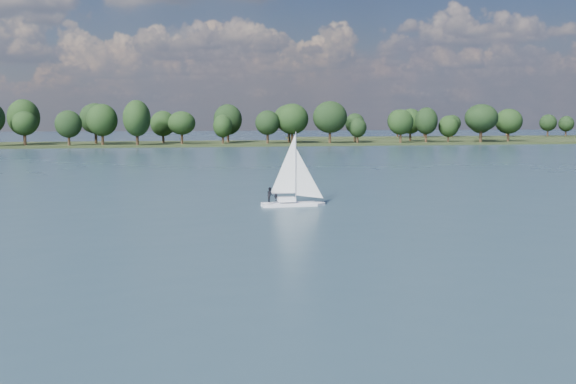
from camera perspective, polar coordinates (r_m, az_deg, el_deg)
The scene contains 5 objects.
ground at distance 125.55m, azimuth -8.31°, elevation 2.05°, with size 700.00×700.00×0.00m, color #233342.
far_shore at distance 237.32m, azimuth -9.43°, elevation 4.17°, with size 660.00×40.00×1.50m, color black.
far_shore_back at distance 329.52m, azimuth 19.49°, elevation 4.55°, with size 220.00×30.00×1.40m, color black.
sailboat at distance 71.81m, azimuth 0.16°, elevation 0.66°, with size 6.69×2.10×8.72m.
treeline at distance 233.35m, azimuth -13.56°, elevation 6.04°, with size 562.72×74.30×17.76m.
Camera 1 is at (-5.02, -25.05, 9.93)m, focal length 40.00 mm.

